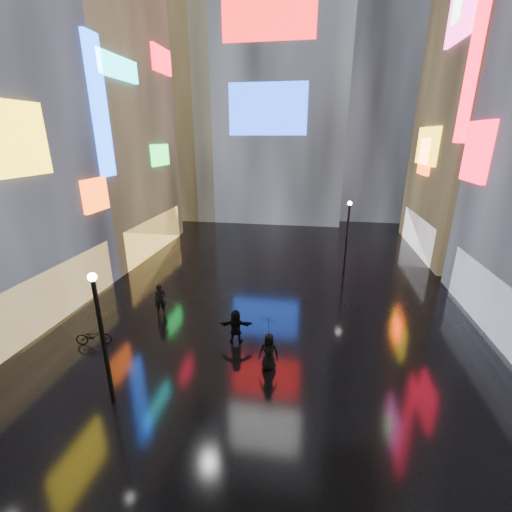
# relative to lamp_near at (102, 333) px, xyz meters

# --- Properties ---
(ground) EXTENTS (140.00, 140.00, 0.00)m
(ground) POSITION_rel_lamp_near_xyz_m (4.90, 11.08, -2.94)
(ground) COLOR black
(ground) RESTS_ON ground
(building_left_far) EXTENTS (10.28, 12.00, 22.00)m
(building_left_far) POSITION_rel_lamp_near_xyz_m (-11.08, 17.08, 8.04)
(building_left_far) COLOR black
(building_left_far) RESTS_ON ground
(tower_main) EXTENTS (16.00, 14.20, 42.00)m
(tower_main) POSITION_rel_lamp_near_xyz_m (1.90, 35.06, 18.06)
(tower_main) COLOR black
(tower_main) RESTS_ON ground
(tower_flank_right) EXTENTS (12.00, 12.00, 34.00)m
(tower_flank_right) POSITION_rel_lamp_near_xyz_m (13.90, 37.08, 14.06)
(tower_flank_right) COLOR black
(tower_flank_right) RESTS_ON ground
(tower_flank_left) EXTENTS (10.00, 10.00, 26.00)m
(tower_flank_left) POSITION_rel_lamp_near_xyz_m (-9.10, 33.08, 10.06)
(tower_flank_left) COLOR black
(tower_flank_left) RESTS_ON ground
(lamp_near) EXTENTS (0.30, 0.30, 5.20)m
(lamp_near) POSITION_rel_lamp_near_xyz_m (0.00, 0.00, 0.00)
(lamp_near) COLOR black
(lamp_near) RESTS_ON ground
(lamp_far) EXTENTS (0.30, 0.30, 5.20)m
(lamp_far) POSITION_rel_lamp_near_xyz_m (9.46, 14.83, 0.00)
(lamp_far) COLOR black
(lamp_far) RESTS_ON ground
(pedestrian_4) EXTENTS (0.83, 0.55, 1.67)m
(pedestrian_4) POSITION_rel_lamp_near_xyz_m (5.48, 2.87, -2.11)
(pedestrian_4) COLOR black
(pedestrian_4) RESTS_ON ground
(pedestrian_5) EXTENTS (1.63, 0.72, 1.70)m
(pedestrian_5) POSITION_rel_lamp_near_xyz_m (3.66, 4.61, -2.09)
(pedestrian_5) COLOR black
(pedestrian_5) RESTS_ON ground
(pedestrian_6) EXTENTS (0.75, 0.64, 1.73)m
(pedestrian_6) POSITION_rel_lamp_near_xyz_m (-1.06, 6.64, -2.08)
(pedestrian_6) COLOR black
(pedestrian_6) RESTS_ON ground
(umbrella_2) EXTENTS (0.90, 0.88, 0.81)m
(umbrella_2) POSITION_rel_lamp_near_xyz_m (5.48, 2.87, -0.87)
(umbrella_2) COLOR black
(umbrella_2) RESTS_ON pedestrian_4
(bicycle) EXTENTS (1.75, 0.97, 0.87)m
(bicycle) POSITION_rel_lamp_near_xyz_m (-2.95, 3.31, -2.51)
(bicycle) COLOR black
(bicycle) RESTS_ON ground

